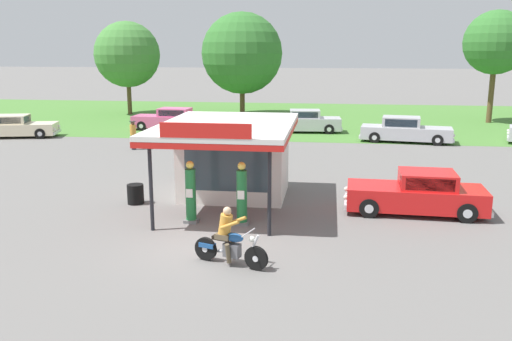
{
  "coord_description": "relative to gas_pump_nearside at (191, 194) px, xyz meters",
  "views": [
    {
      "loc": [
        3.53,
        -14.44,
        5.54
      ],
      "look_at": [
        1.04,
        3.69,
        1.4
      ],
      "focal_mm": 37.78,
      "sensor_mm": 36.0,
      "label": 1
    }
  ],
  "objects": [
    {
      "name": "service_station_kiosk",
      "position": [
        0.84,
        3.13,
        0.81
      ],
      "size": [
        4.57,
        6.7,
        3.46
      ],
      "color": "silver",
      "rests_on": "ground"
    },
    {
      "name": "ground_plane",
      "position": [
        0.86,
        -1.94,
        -0.94
      ],
      "size": [
        300.0,
        300.0,
        0.0
      ],
      "primitive_type": "plane",
      "color": "slate"
    },
    {
      "name": "tree_oak_far_left",
      "position": [
        -3.04,
        29.12,
        4.25
      ],
      "size": [
        6.77,
        6.77,
        8.58
      ],
      "color": "brown",
      "rests_on": "ground"
    },
    {
      "name": "spare_tire_stack",
      "position": [
        -2.57,
        1.84,
        -0.58
      ],
      "size": [
        0.6,
        0.6,
        0.72
      ],
      "color": "black",
      "rests_on": "ground"
    },
    {
      "name": "bystander_leaning_by_kiosk",
      "position": [
        -6.51,
        12.27,
        -0.07
      ],
      "size": [
        0.36,
        0.36,
        1.63
      ],
      "color": "black",
      "rests_on": "ground"
    },
    {
      "name": "featured_classic_sedan",
      "position": [
        7.45,
        2.04,
        -0.27
      ],
      "size": [
        4.88,
        2.0,
        1.48
      ],
      "color": "red",
      "rests_on": "ground"
    },
    {
      "name": "parked_car_back_row_left",
      "position": [
        -6.72,
        19.98,
        -0.24
      ],
      "size": [
        5.18,
        2.03,
        1.52
      ],
      "color": "#E55993",
      "rests_on": "ground"
    },
    {
      "name": "gas_pump_offside",
      "position": [
        1.68,
        0.0,
        0.01
      ],
      "size": [
        0.44,
        0.44,
        2.06
      ],
      "color": "slate",
      "rests_on": "ground"
    },
    {
      "name": "grass_verge_strip",
      "position": [
        0.86,
        28.06,
        -0.94
      ],
      "size": [
        120.0,
        24.0,
        0.01
      ],
      "primitive_type": "cube",
      "color": "#477A33",
      "rests_on": "ground"
    },
    {
      "name": "parked_car_back_row_centre_right",
      "position": [
        2.62,
        20.14,
        -0.25
      ],
      "size": [
        5.36,
        2.12,
        1.52
      ],
      "color": "#B7B7BC",
      "rests_on": "ground"
    },
    {
      "name": "tree_oak_far_right",
      "position": [
        16.61,
        27.16,
        4.96
      ],
      "size": [
        4.76,
        4.76,
        8.41
      ],
      "color": "brown",
      "rests_on": "ground"
    },
    {
      "name": "parked_car_back_row_right",
      "position": [
        8.96,
        16.96,
        -0.25
      ],
      "size": [
        5.69,
        2.48,
        1.54
      ],
      "color": "#B7B7BC",
      "rests_on": "ground"
    },
    {
      "name": "gas_pump_nearside",
      "position": [
        0.0,
        0.0,
        0.0
      ],
      "size": [
        0.44,
        0.44,
        2.05
      ],
      "color": "slate",
      "rests_on": "ground"
    },
    {
      "name": "tree_oak_left",
      "position": [
        -12.86,
        28.52,
        4.14
      ],
      "size": [
        5.55,
        5.55,
        7.87
      ],
      "color": "brown",
      "rests_on": "ground"
    },
    {
      "name": "motorcycle_with_rider",
      "position": [
        1.89,
        -3.35,
        -0.29
      ],
      "size": [
        2.07,
        0.9,
        1.58
      ],
      "color": "black",
      "rests_on": "ground"
    },
    {
      "name": "parked_car_second_row_spare",
      "position": [
        -15.53,
        15.45,
        -0.28
      ],
      "size": [
        5.31,
        2.92,
        1.43
      ],
      "color": "beige",
      "rests_on": "ground"
    }
  ]
}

